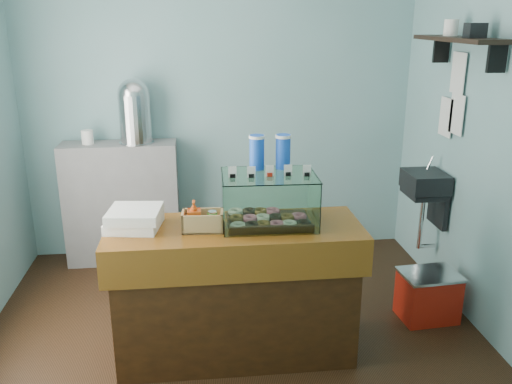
{
  "coord_description": "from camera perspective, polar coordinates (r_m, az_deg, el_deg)",
  "views": [
    {
      "loc": [
        -0.22,
        -3.39,
        2.15
      ],
      "look_at": [
        0.15,
        -0.15,
        1.09
      ],
      "focal_mm": 38.0,
      "sensor_mm": 36.0,
      "label": 1
    }
  ],
  "objects": [
    {
      "name": "condiment_crate",
      "position": [
        3.32,
        -5.84,
        -2.92
      ],
      "size": [
        0.26,
        0.16,
        0.19
      ],
      "rotation": [
        0.0,
        0.0,
        -0.06
      ],
      "color": "tan",
      "rests_on": "counter"
    },
    {
      "name": "red_cooler",
      "position": [
        4.27,
        17.65,
        -10.34
      ],
      "size": [
        0.44,
        0.35,
        0.37
      ],
      "rotation": [
        0.0,
        0.0,
        0.08
      ],
      "color": "red",
      "rests_on": "ground"
    },
    {
      "name": "counter",
      "position": [
        3.57,
        -2.17,
        -10.31
      ],
      "size": [
        1.6,
        0.6,
        0.9
      ],
      "color": "#43210C",
      "rests_on": "ground"
    },
    {
      "name": "back_shelf",
      "position": [
        5.02,
        -13.88,
        -1.13
      ],
      "size": [
        1.0,
        0.32,
        1.1
      ],
      "primitive_type": "cube",
      "color": "gray",
      "rests_on": "ground"
    },
    {
      "name": "coffee_urn",
      "position": [
        4.79,
        -12.66,
        8.46
      ],
      "size": [
        0.3,
        0.3,
        0.55
      ],
      "color": "silver",
      "rests_on": "back_shelf"
    },
    {
      "name": "pastry_boxes",
      "position": [
        3.42,
        -12.68,
        -2.73
      ],
      "size": [
        0.36,
        0.36,
        0.12
      ],
      "rotation": [
        0.0,
        0.0,
        -0.16
      ],
      "color": "white",
      "rests_on": "counter"
    },
    {
      "name": "ground",
      "position": [
        4.02,
        -2.37,
        -14.35
      ],
      "size": [
        3.5,
        3.5,
        0.0
      ],
      "primitive_type": "plane",
      "color": "black",
      "rests_on": "ground"
    },
    {
      "name": "display_case",
      "position": [
        3.41,
        1.28,
        -0.51
      ],
      "size": [
        0.6,
        0.45,
        0.54
      ],
      "rotation": [
        0.0,
        0.0,
        -0.03
      ],
      "color": "#372110",
      "rests_on": "counter"
    },
    {
      "name": "room_shell",
      "position": [
        3.43,
        -2.32,
        10.56
      ],
      "size": [
        3.54,
        3.04,
        2.82
      ],
      "color": "#71A3A4",
      "rests_on": "ground"
    }
  ]
}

